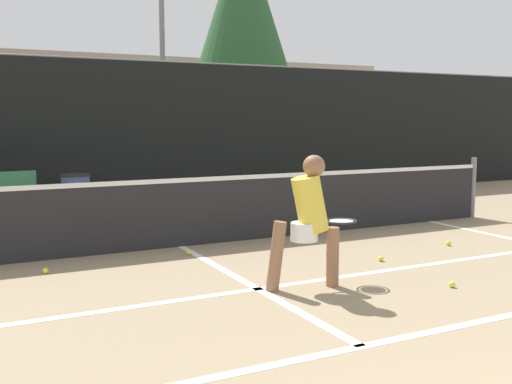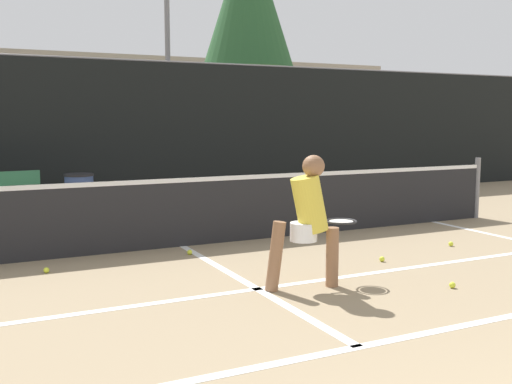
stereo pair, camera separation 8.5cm
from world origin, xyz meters
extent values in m
cube|color=white|center=(0.00, 3.12, 0.00)|extent=(11.00, 0.10, 0.01)
cube|color=white|center=(0.00, 4.88, 0.00)|extent=(8.25, 0.10, 0.01)
cube|color=white|center=(0.00, 5.17, 0.00)|extent=(0.10, 4.10, 0.01)
cylinder|color=slate|center=(5.50, 7.22, 0.53)|extent=(0.09, 0.09, 1.07)
cube|color=#232326|center=(0.00, 7.22, 0.47)|extent=(11.00, 0.02, 0.95)
cube|color=white|center=(0.00, 7.22, 0.92)|extent=(11.00, 0.03, 0.06)
cube|color=black|center=(0.00, 11.55, 1.45)|extent=(24.00, 0.06, 2.90)
cylinder|color=slate|center=(0.00, 11.55, 2.92)|extent=(24.00, 0.04, 0.04)
cylinder|color=#8C6042|center=(0.76, 4.64, 0.31)|extent=(0.13, 0.13, 0.63)
cylinder|color=#8C6042|center=(0.15, 4.76, 0.36)|extent=(0.24, 0.17, 0.73)
cylinder|color=white|center=(0.44, 4.70, 0.60)|extent=(0.28, 0.28, 0.19)
cylinder|color=yellow|center=(0.50, 4.69, 0.88)|extent=(0.41, 0.32, 0.63)
sphere|color=#8C6042|center=(0.54, 4.68, 1.27)|extent=(0.23, 0.23, 0.23)
cylinder|color=#262628|center=(0.68, 4.88, 0.65)|extent=(0.30, 0.09, 0.03)
torus|color=#262628|center=(0.99, 4.82, 0.65)|extent=(0.40, 0.40, 0.02)
cylinder|color=beige|center=(0.99, 4.82, 0.65)|extent=(0.31, 0.31, 0.01)
sphere|color=#D1E033|center=(3.34, 5.59, 0.03)|extent=(0.07, 0.07, 0.07)
sphere|color=#D1E033|center=(1.92, 5.28, 0.03)|extent=(0.07, 0.07, 0.07)
sphere|color=#D1E033|center=(-1.88, 6.53, 0.03)|extent=(0.07, 0.07, 0.07)
sphere|color=#D1E033|center=(1.84, 4.02, 0.03)|extent=(0.07, 0.07, 0.07)
sphere|color=#D1E033|center=(-0.09, 6.69, 0.03)|extent=(0.07, 0.07, 0.07)
sphere|color=#D1E033|center=(0.92, 6.19, 0.03)|extent=(0.07, 0.07, 0.07)
cube|color=#333338|center=(-1.64, 10.33, 0.22)|extent=(0.06, 0.32, 0.44)
cylinder|color=#384C7F|center=(-0.85, 10.30, 0.38)|extent=(0.49, 0.49, 0.75)
cylinder|color=black|center=(-0.85, 10.30, 0.77)|extent=(0.52, 0.52, 0.04)
cube|color=#B7B7BC|center=(3.07, 16.02, 0.44)|extent=(1.74, 4.62, 0.89)
cube|color=#1E2328|center=(3.07, 15.79, 1.19)|extent=(1.46, 2.77, 0.59)
cylinder|color=black|center=(3.86, 17.50, 0.30)|extent=(0.18, 0.60, 0.60)
cylinder|color=black|center=(3.86, 14.54, 0.30)|extent=(0.18, 0.60, 0.60)
cylinder|color=slate|center=(3.12, 17.44, 4.45)|extent=(0.16, 0.16, 8.89)
cylinder|color=brown|center=(6.40, 18.59, 1.76)|extent=(0.28, 0.28, 3.51)
cube|color=gray|center=(0.00, 27.41, 2.30)|extent=(36.00, 2.40, 4.60)
camera|label=1|loc=(-2.74, -0.48, 1.75)|focal=42.00mm
camera|label=2|loc=(-2.66, -0.52, 1.75)|focal=42.00mm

